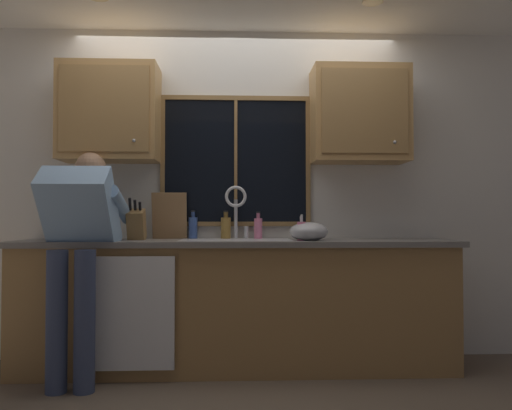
{
  "coord_description": "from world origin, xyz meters",
  "views": [
    {
      "loc": [
        -0.01,
        -3.95,
        1.08
      ],
      "look_at": [
        0.14,
        -0.3,
        1.17
      ],
      "focal_mm": 35.49,
      "sensor_mm": 36.0,
      "label": 1
    }
  ],
  "objects_px": {
    "cutting_board": "(169,216)",
    "mixing_bowl": "(309,232)",
    "soap_dispenser": "(301,231)",
    "person_standing": "(79,237)",
    "bottle_amber_small": "(258,228)",
    "bottle_tall_clear": "(193,227)",
    "knife_block": "(136,225)",
    "bottle_green_glass": "(226,227)"
  },
  "relations": [
    {
      "from": "soap_dispenser",
      "to": "bottle_amber_small",
      "type": "xyz_separation_m",
      "value": [
        -0.29,
        0.31,
        0.01
      ]
    },
    {
      "from": "bottle_tall_clear",
      "to": "person_standing",
      "type": "bearing_deg",
      "value": -142.51
    },
    {
      "from": "soap_dispenser",
      "to": "person_standing",
      "type": "bearing_deg",
      "value": -172.78
    },
    {
      "from": "mixing_bowl",
      "to": "soap_dispenser",
      "type": "height_order",
      "value": "soap_dispenser"
    },
    {
      "from": "knife_block",
      "to": "bottle_green_glass",
      "type": "relative_size",
      "value": 1.5
    },
    {
      "from": "knife_block",
      "to": "bottle_green_glass",
      "type": "distance_m",
      "value": 0.67
    },
    {
      "from": "cutting_board",
      "to": "bottle_amber_small",
      "type": "xyz_separation_m",
      "value": [
        0.67,
        -0.02,
        -0.09
      ]
    },
    {
      "from": "cutting_board",
      "to": "soap_dispenser",
      "type": "relative_size",
      "value": 1.94
    },
    {
      "from": "mixing_bowl",
      "to": "bottle_tall_clear",
      "type": "relative_size",
      "value": 1.26
    },
    {
      "from": "mixing_bowl",
      "to": "bottle_green_glass",
      "type": "height_order",
      "value": "bottle_green_glass"
    },
    {
      "from": "knife_block",
      "to": "cutting_board",
      "type": "xyz_separation_m",
      "value": [
        0.21,
        0.18,
        0.07
      ]
    },
    {
      "from": "soap_dispenser",
      "to": "bottle_green_glass",
      "type": "relative_size",
      "value": 0.86
    },
    {
      "from": "knife_block",
      "to": "bottle_tall_clear",
      "type": "relative_size",
      "value": 1.48
    },
    {
      "from": "bottle_green_glass",
      "to": "soap_dispenser",
      "type": "bearing_deg",
      "value": -31.1
    },
    {
      "from": "mixing_bowl",
      "to": "bottle_amber_small",
      "type": "bearing_deg",
      "value": 140.52
    },
    {
      "from": "cutting_board",
      "to": "person_standing",
      "type": "bearing_deg",
      "value": -135.12
    },
    {
      "from": "knife_block",
      "to": "soap_dispenser",
      "type": "bearing_deg",
      "value": -7.18
    },
    {
      "from": "soap_dispenser",
      "to": "bottle_amber_small",
      "type": "height_order",
      "value": "bottle_amber_small"
    },
    {
      "from": "person_standing",
      "to": "soap_dispenser",
      "type": "bearing_deg",
      "value": 7.22
    },
    {
      "from": "knife_block",
      "to": "soap_dispenser",
      "type": "distance_m",
      "value": 1.19
    },
    {
      "from": "bottle_amber_small",
      "to": "mixing_bowl",
      "type": "bearing_deg",
      "value": -39.48
    },
    {
      "from": "mixing_bowl",
      "to": "knife_block",
      "type": "bearing_deg",
      "value": 174.35
    },
    {
      "from": "knife_block",
      "to": "soap_dispenser",
      "type": "height_order",
      "value": "knife_block"
    },
    {
      "from": "person_standing",
      "to": "bottle_tall_clear",
      "type": "relative_size",
      "value": 7.11
    },
    {
      "from": "cutting_board",
      "to": "bottle_amber_small",
      "type": "bearing_deg",
      "value": -1.53
    },
    {
      "from": "cutting_board",
      "to": "soap_dispenser",
      "type": "bearing_deg",
      "value": -18.8
    },
    {
      "from": "knife_block",
      "to": "bottle_green_glass",
      "type": "xyz_separation_m",
      "value": [
        0.64,
        0.18,
        -0.02
      ]
    },
    {
      "from": "knife_block",
      "to": "cutting_board",
      "type": "height_order",
      "value": "cutting_board"
    },
    {
      "from": "person_standing",
      "to": "knife_block",
      "type": "height_order",
      "value": "person_standing"
    },
    {
      "from": "cutting_board",
      "to": "mixing_bowl",
      "type": "bearing_deg",
      "value": -16.49
    },
    {
      "from": "mixing_bowl",
      "to": "soap_dispenser",
      "type": "xyz_separation_m",
      "value": [
        -0.05,
        -0.03,
        0.01
      ]
    },
    {
      "from": "mixing_bowl",
      "to": "bottle_amber_small",
      "type": "relative_size",
      "value": 1.32
    },
    {
      "from": "cutting_board",
      "to": "soap_dispenser",
      "type": "distance_m",
      "value": 1.02
    },
    {
      "from": "person_standing",
      "to": "cutting_board",
      "type": "bearing_deg",
      "value": 44.88
    },
    {
      "from": "person_standing",
      "to": "bottle_green_glass",
      "type": "height_order",
      "value": "person_standing"
    },
    {
      "from": "bottle_amber_small",
      "to": "person_standing",
      "type": "bearing_deg",
      "value": -157.34
    },
    {
      "from": "cutting_board",
      "to": "mixing_bowl",
      "type": "relative_size",
      "value": 1.3
    },
    {
      "from": "cutting_board",
      "to": "bottle_tall_clear",
      "type": "distance_m",
      "value": 0.2
    },
    {
      "from": "bottle_amber_small",
      "to": "bottle_tall_clear",
      "type": "bearing_deg",
      "value": 175.95
    },
    {
      "from": "bottle_green_glass",
      "to": "mixing_bowl",
      "type": "bearing_deg",
      "value": -26.68
    },
    {
      "from": "cutting_board",
      "to": "mixing_bowl",
      "type": "distance_m",
      "value": 1.07
    },
    {
      "from": "cutting_board",
      "to": "bottle_tall_clear",
      "type": "height_order",
      "value": "cutting_board"
    }
  ]
}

